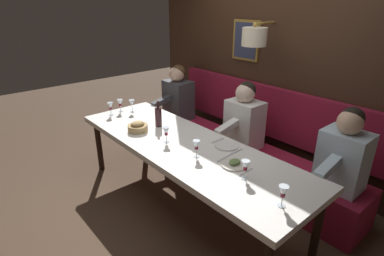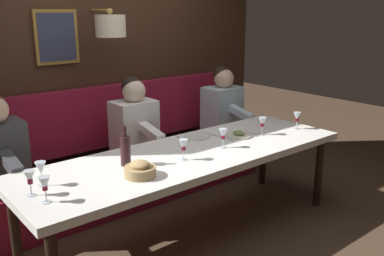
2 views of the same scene
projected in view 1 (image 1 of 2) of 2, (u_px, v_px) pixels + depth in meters
The scene contains 18 objects.
ground_plane at pixel (185, 204), 3.37m from camera, with size 12.00×12.00×0.00m, color #4C3828.
dining_table at pixel (184, 149), 3.11m from camera, with size 0.90×2.82×0.74m.
banquette_bench at pixel (240, 161), 3.82m from camera, with size 0.52×3.02×0.45m, color maroon.
back_wall_panel at pixel (276, 64), 3.73m from camera, with size 0.59×4.22×2.90m.
diner_nearest at pixel (344, 152), 2.75m from camera, with size 0.60×0.40×0.79m.
diner_near at pixel (244, 117), 3.57m from camera, with size 0.60×0.40×0.79m.
diner_middle at pixel (178, 94), 4.43m from camera, with size 0.60×0.40×0.79m.
place_setting_0 at pixel (235, 164), 2.69m from camera, with size 0.24×0.32×0.05m.
place_setting_1 at pixel (227, 146), 3.03m from camera, with size 0.24×0.31×0.01m.
wine_glass_0 at pixel (283, 192), 2.12m from camera, with size 0.07×0.07×0.16m.
wine_glass_1 at pixel (196, 145), 2.79m from camera, with size 0.07×0.07×0.16m.
wine_glass_2 at pixel (110, 106), 3.81m from camera, with size 0.07×0.07×0.16m.
wine_glass_3 at pixel (120, 103), 3.92m from camera, with size 0.07×0.07×0.16m.
wine_glass_4 at pixel (132, 103), 3.91m from camera, with size 0.07×0.07×0.16m.
wine_glass_5 at pixel (245, 166), 2.45m from camera, with size 0.07×0.07×0.16m.
wine_glass_6 at pixel (166, 132), 3.08m from camera, with size 0.07×0.07×0.16m.
wine_bottle at pixel (158, 117), 3.47m from camera, with size 0.08×0.08×0.30m.
bread_bowl at pixel (138, 127), 3.37m from camera, with size 0.22×0.22×0.12m.
Camera 1 is at (-1.76, -2.15, 2.09)m, focal length 28.64 mm.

